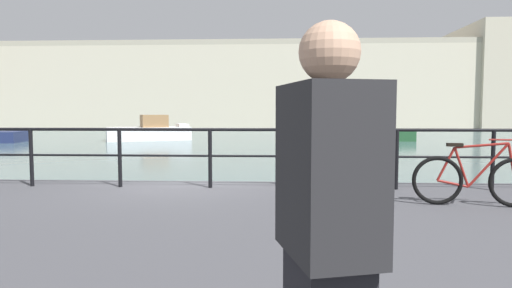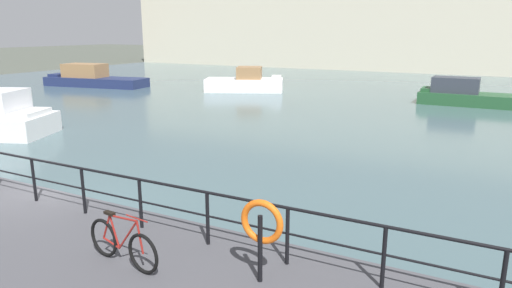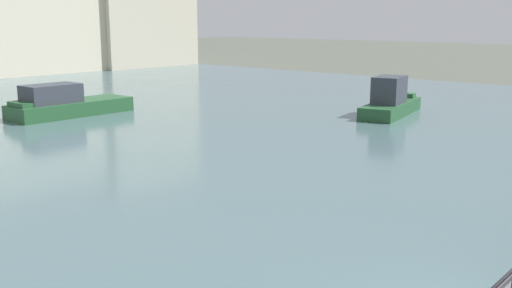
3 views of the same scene
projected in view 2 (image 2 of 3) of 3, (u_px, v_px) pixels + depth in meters
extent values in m
plane|color=#4C5147|center=(50.00, 219.00, 12.18)|extent=(240.00, 240.00, 0.00)
cube|color=#476066|center=(359.00, 91.00, 38.11)|extent=(80.00, 60.00, 0.01)
cube|color=beige|center=(416.00, 26.00, 59.17)|extent=(79.28, 14.31, 10.95)
cube|color=navy|center=(96.00, 82.00, 41.14)|extent=(9.72, 4.15, 0.79)
cube|color=#997047|center=(85.00, 70.00, 41.25)|extent=(3.92, 2.60, 1.19)
cube|color=navy|center=(60.00, 75.00, 42.24)|extent=(1.41, 2.04, 0.24)
cube|color=white|center=(244.00, 85.00, 37.71)|extent=(6.79, 4.82, 1.04)
cube|color=#997047|center=(249.00, 73.00, 37.44)|extent=(2.64, 2.73, 0.96)
cube|color=white|center=(276.00, 77.00, 37.36)|extent=(1.40, 1.91, 0.24)
cube|color=white|center=(30.00, 113.00, 21.47)|extent=(1.70, 2.31, 0.24)
cube|color=#23512D|center=(473.00, 99.00, 30.60)|extent=(6.79, 2.36, 0.80)
cube|color=#333842|center=(455.00, 85.00, 30.90)|extent=(2.95, 1.72, 1.02)
cube|color=#23512D|center=(428.00, 89.00, 31.77)|extent=(0.82, 1.65, 0.24)
cylinder|color=black|center=(34.00, 180.00, 10.92)|extent=(0.07, 0.07, 1.05)
cylinder|color=black|center=(83.00, 191.00, 10.18)|extent=(0.07, 0.07, 1.05)
cylinder|color=black|center=(141.00, 204.00, 9.43)|extent=(0.07, 0.07, 1.05)
cylinder|color=black|center=(208.00, 219.00, 8.68)|extent=(0.07, 0.07, 1.05)
cylinder|color=black|center=(287.00, 236.00, 7.93)|extent=(0.07, 0.07, 1.05)
cylinder|color=black|center=(384.00, 258.00, 7.19)|extent=(0.07, 0.07, 1.05)
cylinder|color=black|center=(502.00, 284.00, 6.44)|extent=(0.07, 0.07, 1.05)
cylinder|color=black|center=(9.00, 155.00, 11.17)|extent=(24.79, 0.06, 0.06)
cylinder|color=black|center=(11.00, 173.00, 11.29)|extent=(24.79, 0.04, 0.04)
torus|color=black|center=(143.00, 254.00, 7.66)|extent=(0.72, 0.16, 0.72)
torus|color=black|center=(104.00, 238.00, 8.25)|extent=(0.72, 0.16, 0.72)
cylinder|color=maroon|center=(128.00, 235.00, 7.81)|extent=(0.55, 0.11, 0.66)
cylinder|color=maroon|center=(114.00, 232.00, 8.02)|extent=(0.24, 0.07, 0.58)
cylinder|color=maroon|center=(123.00, 218.00, 7.80)|extent=(0.72, 0.13, 0.11)
cylinder|color=maroon|center=(111.00, 243.00, 8.14)|extent=(0.43, 0.09, 0.12)
cylinder|color=maroon|center=(107.00, 227.00, 8.13)|extent=(0.26, 0.07, 0.51)
cylinder|color=maroon|center=(140.00, 238.00, 7.62)|extent=(0.14, 0.05, 0.57)
cube|color=black|center=(109.00, 213.00, 8.00)|extent=(0.23, 0.12, 0.05)
cylinder|color=maroon|center=(137.00, 218.00, 7.57)|extent=(0.52, 0.09, 0.02)
cylinder|color=black|center=(260.00, 249.00, 7.37)|extent=(0.08, 0.08, 1.15)
torus|color=orange|center=(262.00, 222.00, 7.31)|extent=(0.75, 0.11, 0.75)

